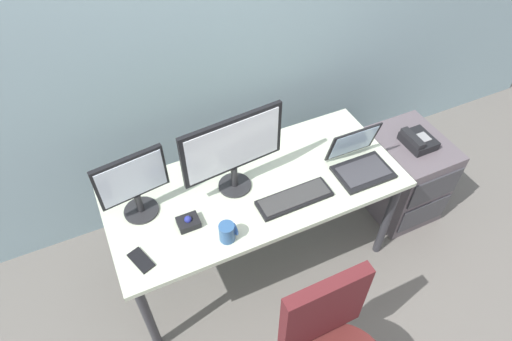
# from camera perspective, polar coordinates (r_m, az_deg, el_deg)

# --- Properties ---
(ground_plane) EXTENTS (8.00, 8.00, 0.00)m
(ground_plane) POSITION_cam_1_polar(r_m,az_deg,el_deg) (2.97, 0.00, -11.03)
(ground_plane) COLOR #67625D
(back_wall) EXTENTS (6.00, 0.10, 2.80)m
(back_wall) POSITION_cam_1_polar(r_m,az_deg,el_deg) (2.50, -7.33, 20.09)
(back_wall) COLOR #8DA9B3
(back_wall) RESTS_ON ground
(desk) EXTENTS (1.63, 0.72, 0.71)m
(desk) POSITION_cam_1_polar(r_m,az_deg,el_deg) (2.45, 0.00, -3.08)
(desk) COLOR beige
(desk) RESTS_ON ground
(file_cabinet) EXTENTS (0.42, 0.53, 0.62)m
(file_cabinet) POSITION_cam_1_polar(r_m,az_deg,el_deg) (3.16, 18.73, -0.60)
(file_cabinet) COLOR #5E545A
(file_cabinet) RESTS_ON ground
(desk_phone) EXTENTS (0.17, 0.20, 0.09)m
(desk_phone) POSITION_cam_1_polar(r_m,az_deg,el_deg) (2.92, 20.38, 3.71)
(desk_phone) COLOR black
(desk_phone) RESTS_ON file_cabinet
(monitor_main) EXTENTS (0.56, 0.18, 0.48)m
(monitor_main) POSITION_cam_1_polar(r_m,az_deg,el_deg) (2.19, -3.02, 2.84)
(monitor_main) COLOR #262628
(monitor_main) RESTS_ON desk
(monitor_side) EXTENTS (0.35, 0.18, 0.39)m
(monitor_side) POSITION_cam_1_polar(r_m,az_deg,el_deg) (2.20, -15.76, -1.63)
(monitor_side) COLOR #262628
(monitor_side) RESTS_ON desk
(keyboard) EXTENTS (0.41, 0.14, 0.03)m
(keyboard) POSITION_cam_1_polar(r_m,az_deg,el_deg) (2.33, 5.04, -3.65)
(keyboard) COLOR black
(keyboard) RESTS_ON desk
(laptop) EXTENTS (0.31, 0.28, 0.23)m
(laptop) POSITION_cam_1_polar(r_m,az_deg,el_deg) (2.52, 13.38, 1.21)
(laptop) COLOR black
(laptop) RESTS_ON desk
(trackball_mouse) EXTENTS (0.11, 0.09, 0.07)m
(trackball_mouse) POSITION_cam_1_polar(r_m,az_deg,el_deg) (2.24, -8.82, -6.67)
(trackball_mouse) COLOR black
(trackball_mouse) RESTS_ON desk
(coffee_mug) EXTENTS (0.09, 0.08, 0.10)m
(coffee_mug) POSITION_cam_1_polar(r_m,az_deg,el_deg) (2.14, -3.74, -8.04)
(coffee_mug) COLOR #2D5488
(coffee_mug) RESTS_ON desk
(cell_phone) EXTENTS (0.11, 0.16, 0.01)m
(cell_phone) POSITION_cam_1_polar(r_m,az_deg,el_deg) (2.18, -14.80, -11.27)
(cell_phone) COLOR black
(cell_phone) RESTS_ON desk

